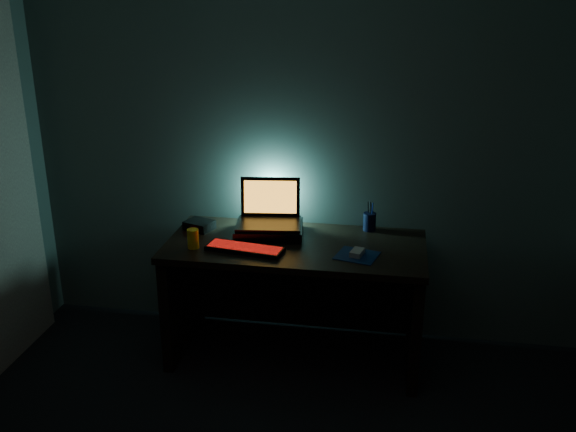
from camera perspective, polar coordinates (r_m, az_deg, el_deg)
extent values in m
cube|color=#4E5952|center=(3.93, 1.59, 6.42)|extent=(3.50, 0.00, 2.50)
cube|color=black|center=(3.74, 0.68, -2.72)|extent=(1.50, 0.70, 0.04)
cube|color=black|center=(4.06, -9.37, -6.91)|extent=(0.06, 0.64, 0.71)
cube|color=black|center=(3.86, 11.23, -8.49)|extent=(0.06, 0.64, 0.71)
cube|color=black|center=(4.19, 1.37, -5.73)|extent=(1.38, 0.02, 0.65)
cube|color=black|center=(3.84, -1.69, -1.25)|extent=(0.43, 0.35, 0.06)
cube|color=black|center=(3.83, -1.70, -0.71)|extent=(0.41, 0.30, 0.02)
cube|color=black|center=(3.91, -1.58, 1.74)|extent=(0.36, 0.09, 0.24)
cube|color=orange|center=(3.90, -1.59, 1.70)|extent=(0.32, 0.07, 0.20)
cube|color=black|center=(3.63, -3.86, -2.93)|extent=(0.46, 0.21, 0.02)
cube|color=red|center=(3.62, -3.86, -2.73)|extent=(0.43, 0.18, 0.00)
cube|color=#0B2351|center=(3.58, 6.16, -3.51)|extent=(0.26, 0.25, 0.00)
cube|color=gray|center=(3.57, 6.17, -3.26)|extent=(0.08, 0.11, 0.03)
cylinder|color=black|center=(3.93, 7.26, -0.50)|extent=(0.08, 0.08, 0.11)
cylinder|color=yellow|center=(3.68, -8.44, -2.01)|extent=(0.08, 0.08, 0.11)
cube|color=black|center=(3.96, -7.89, -0.81)|extent=(0.20, 0.18, 0.05)
sphere|color=#FF0C07|center=(3.92, -8.48, -1.11)|extent=(0.01, 0.01, 0.01)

